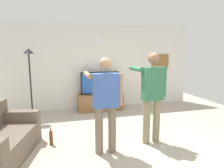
{
  "coord_description": "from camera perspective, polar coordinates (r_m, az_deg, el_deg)",
  "views": [
    {
      "loc": [
        -1.16,
        -3.17,
        1.78
      ],
      "look_at": [
        -0.0,
        1.2,
        1.05
      ],
      "focal_mm": 30.7,
      "sensor_mm": 36.0,
      "label": 1
    }
  ],
  "objects": [
    {
      "name": "ground_plane",
      "position": [
        3.81,
        4.91,
        -18.69
      ],
      "size": [
        8.4,
        8.4,
        0.0
      ],
      "primitive_type": "plane",
      "color": "#B2A893"
    },
    {
      "name": "television",
      "position": [
        6.0,
        -3.6,
        0.37
      ],
      "size": [
        1.19,
        0.07,
        0.69
      ],
      "color": "black",
      "rests_on": "tv_stand"
    },
    {
      "name": "wall_clock",
      "position": [
        6.18,
        -4.18,
        13.12
      ],
      "size": [
        0.25,
        0.03,
        0.25
      ],
      "primitive_type": "cylinder",
      "rotation": [
        1.57,
        0.0,
        0.0
      ],
      "color": "white"
    },
    {
      "name": "tv_stand",
      "position": [
        6.07,
        -3.46,
        -5.34
      ],
      "size": [
        1.39,
        0.53,
        0.52
      ],
      "color": "olive",
      "rests_on": "ground_plane"
    },
    {
      "name": "beverage_bottle",
      "position": [
        4.06,
        -17.68,
        -15.06
      ],
      "size": [
        0.07,
        0.07,
        0.35
      ],
      "color": "#592D19",
      "rests_on": "ground_plane"
    },
    {
      "name": "person_standing_nearer_couch",
      "position": [
        3.81,
        11.85,
        -2.65
      ],
      "size": [
        0.57,
        0.78,
        1.79
      ],
      "color": "gray",
      "rests_on": "ground_plane"
    },
    {
      "name": "person_standing_nearer_lamp",
      "position": [
        3.35,
        -2.01,
        -4.75
      ],
      "size": [
        0.62,
        0.78,
        1.71
      ],
      "color": "#7A6B56",
      "rests_on": "ground_plane"
    },
    {
      "name": "framed_picture",
      "position": [
        6.92,
        14.11,
        6.64
      ],
      "size": [
        0.65,
        0.04,
        0.49
      ],
      "primitive_type": "cube",
      "color": "olive"
    },
    {
      "name": "back_wall",
      "position": [
        6.24,
        -4.09,
        5.21
      ],
      "size": [
        6.4,
        0.1,
        2.7
      ],
      "primitive_type": "cube",
      "color": "silver",
      "rests_on": "ground_plane"
    },
    {
      "name": "floor_lamp",
      "position": [
        5.55,
        -23.33,
        4.12
      ],
      "size": [
        0.32,
        0.32,
        1.9
      ],
      "color": "black",
      "rests_on": "ground_plane"
    }
  ]
}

